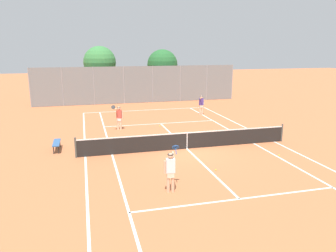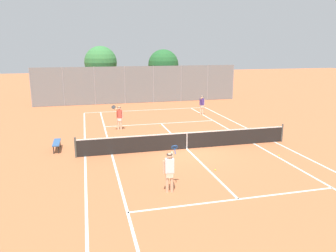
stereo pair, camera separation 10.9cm
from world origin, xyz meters
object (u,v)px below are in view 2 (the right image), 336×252
Objects in this scene: player_near_side at (170,170)px; loose_tennis_ball_3 at (160,126)px; player_far_left at (119,116)px; loose_tennis_ball_4 at (279,155)px; loose_tennis_ball_0 at (170,158)px; courtside_bench at (57,143)px; tree_behind_left at (101,63)px; tree_behind_right at (164,65)px; player_far_right at (202,104)px; tennis_net at (187,140)px; loose_tennis_ball_1 at (215,170)px.

player_near_side reaches higher than loose_tennis_ball_3.
player_far_left is 10.71m from loose_tennis_ball_4.
loose_tennis_ball_0 is 1.00× the size of loose_tennis_ball_3.
tree_behind_left is at bearing 78.78° from courtside_bench.
player_near_side is 25.15m from tree_behind_right.
loose_tennis_ball_0 and loose_tennis_ball_4 have the same top height.
player_far_right is (6.36, 13.86, -0.02)m from player_near_side.
courtside_bench reaches higher than loose_tennis_ball_0.
loose_tennis_ball_0 is at bearing -102.55° from tree_behind_right.
courtside_bench is at bearing 167.56° from tennis_net.
player_near_side is at bearing -114.64° from player_far_right.
player_near_side is at bearing -105.19° from loose_tennis_ball_0.
loose_tennis_ball_1 is at bearing -80.27° from tree_behind_left.
tree_behind_left is (-2.25, 20.24, 3.83)m from loose_tennis_ball_0.
courtside_bench is (-7.27, 5.01, 0.38)m from loose_tennis_ball_1.
tennis_net is 1.94m from loose_tennis_ball_0.
player_near_side is 10.92m from loose_tennis_ball_3.
courtside_bench is at bearing 124.81° from player_near_side.
player_near_side is 1.00× the size of player_far_left.
player_far_right is 12.76m from loose_tennis_ball_1.
player_far_right is at bearing 62.10° from loose_tennis_ball_0.
loose_tennis_ball_3 is at bearing -143.46° from player_far_right.
player_far_left is 1.11× the size of player_far_right.
loose_tennis_ball_0 is 6.40m from courtside_bench.
tree_behind_right reaches higher than loose_tennis_ball_3.
loose_tennis_ball_1 is 8.84m from courtside_bench.
loose_tennis_ball_4 is at bearing -69.77° from tree_behind_left.
courtside_bench is 0.27× the size of tree_behind_left.
player_far_left is at bearing 120.75° from tennis_net.
tennis_net reaches higher than loose_tennis_ball_0.
loose_tennis_ball_0 is 0.04× the size of courtside_bench.
loose_tennis_ball_1 is (0.28, -3.47, -0.48)m from tennis_net.
player_far_left reaches higher than loose_tennis_ball_0.
courtside_bench reaches higher than loose_tennis_ball_3.
tree_behind_right reaches higher than player_far_right.
player_far_right is 1.07× the size of courtside_bench.
loose_tennis_ball_3 is at bearing 92.61° from tennis_net.
player_far_right reaches higher than loose_tennis_ball_0.
tennis_net is 6.76× the size of player_far_left.
loose_tennis_ball_0 is at bearing -74.42° from player_far_left.
tree_behind_right reaches higher than player_far_left.
player_far_left is 6.97m from loose_tennis_ball_0.
loose_tennis_ball_4 is at bearing -60.15° from loose_tennis_ball_3.
tennis_net is at bearing -12.44° from courtside_bench.
loose_tennis_ball_0 is (1.86, -6.66, -0.89)m from player_far_left.
player_near_side is 8.18m from courtside_bench.
loose_tennis_ball_1 is 22.99m from tree_behind_left.
loose_tennis_ball_1 is 4.14m from loose_tennis_ball_4.
loose_tennis_ball_1 is (3.44, -8.77, -0.89)m from player_far_left.
player_near_side and player_far_left have the same top height.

